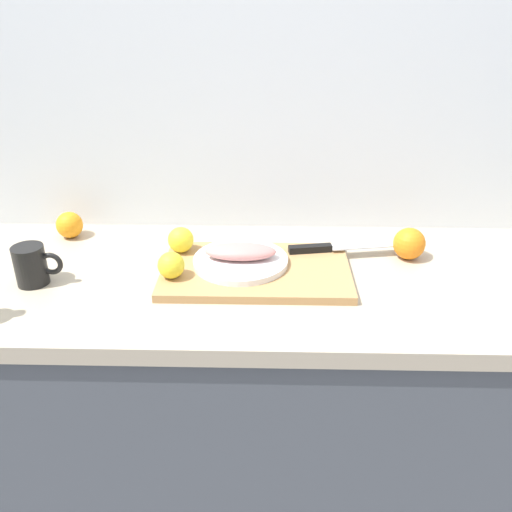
{
  "coord_description": "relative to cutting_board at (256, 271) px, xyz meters",
  "views": [
    {
      "loc": [
        0.07,
        -1.14,
        1.53
      ],
      "look_at": [
        0.04,
        0.01,
        0.95
      ],
      "focal_mm": 37.96,
      "sensor_mm": 36.0,
      "label": 1
    }
  ],
  "objects": [
    {
      "name": "coffee_mug_0",
      "position": [
        -0.52,
        -0.06,
        0.04
      ],
      "size": [
        0.11,
        0.07,
        0.09
      ],
      "color": "black",
      "rests_on": "kitchen_counter"
    },
    {
      "name": "orange_2",
      "position": [
        0.39,
        0.1,
        0.03
      ],
      "size": [
        0.08,
        0.08,
        0.08
      ],
      "primitive_type": "sphere",
      "color": "orange",
      "rests_on": "kitchen_counter"
    },
    {
      "name": "cutting_board",
      "position": [
        0.0,
        0.0,
        0.0
      ],
      "size": [
        0.45,
        0.28,
        0.02
      ],
      "primitive_type": "cube",
      "color": "tan",
      "rests_on": "kitchen_counter"
    },
    {
      "name": "fish_fillet",
      "position": [
        -0.04,
        0.02,
        0.04
      ],
      "size": [
        0.17,
        0.07,
        0.04
      ],
      "primitive_type": "ellipsoid",
      "color": "tan",
      "rests_on": "white_plate"
    },
    {
      "name": "white_plate",
      "position": [
        -0.04,
        0.02,
        0.02
      ],
      "size": [
        0.23,
        0.23,
        0.01
      ],
      "primitive_type": "cylinder",
      "color": "white",
      "rests_on": "cutting_board"
    },
    {
      "name": "back_wall",
      "position": [
        -0.04,
        0.32,
        0.34
      ],
      "size": [
        3.2,
        0.05,
        2.5
      ],
      "primitive_type": "cube",
      "color": "silver",
      "rests_on": "ground_plane"
    },
    {
      "name": "lemon_1",
      "position": [
        -0.19,
        -0.05,
        0.04
      ],
      "size": [
        0.06,
        0.06,
        0.06
      ],
      "primitive_type": "sphere",
      "color": "yellow",
      "rests_on": "cutting_board"
    },
    {
      "name": "kitchen_counter",
      "position": [
        -0.04,
        -0.01,
        -0.46
      ],
      "size": [
        2.0,
        0.6,
        0.9
      ],
      "color": "#4C5159",
      "rests_on": "ground_plane"
    },
    {
      "name": "orange_0",
      "position": [
        -0.52,
        0.21,
        0.03
      ],
      "size": [
        0.07,
        0.07,
        0.07
      ],
      "primitive_type": "sphere",
      "color": "orange",
      "rests_on": "kitchen_counter"
    },
    {
      "name": "chef_knife",
      "position": [
        0.19,
        0.09,
        0.02
      ],
      "size": [
        0.29,
        0.08,
        0.02
      ],
      "rotation": [
        0.0,
        0.0,
        0.16
      ],
      "color": "silver",
      "rests_on": "cutting_board"
    },
    {
      "name": "lemon_0",
      "position": [
        -0.19,
        0.08,
        0.04
      ],
      "size": [
        0.07,
        0.07,
        0.07
      ],
      "primitive_type": "sphere",
      "color": "yellow",
      "rests_on": "cutting_board"
    }
  ]
}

